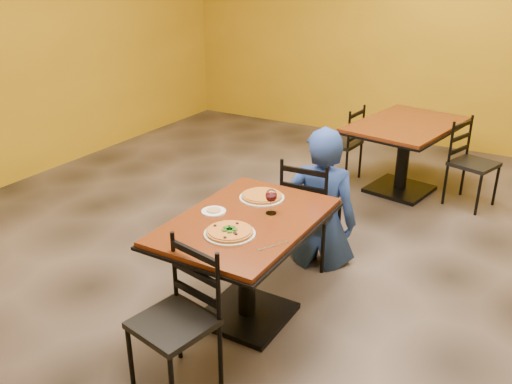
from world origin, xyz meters
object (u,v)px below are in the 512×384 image
Objects in this scene: table_main at (246,245)px; pizza_main at (230,231)px; chair_main_near at (173,324)px; table_second at (405,141)px; wine_glass at (271,201)px; chair_second_right at (474,164)px; chair_main_far at (311,208)px; chair_second_left at (341,143)px; pizza_far at (262,195)px; side_plate at (214,211)px; plate_far at (262,198)px; diner at (322,196)px; plate_main at (230,234)px.

pizza_main is at bearing -83.32° from table_main.
table_second is at bearing 96.82° from chair_main_near.
chair_second_right is at bearing 71.74° from wine_glass.
chair_main_far reaches higher than chair_second_left.
pizza_far is 1.75× the size of side_plate.
chair_second_left is at bearing 180.00° from table_second.
chair_main_near is at bearing -86.17° from plate_far.
wine_glass is at bearing -46.13° from pizza_far.
pizza_far is (-0.18, -0.63, 0.21)m from diner.
side_plate is (-0.26, 0.21, 0.00)m from plate_main.
chair_main_far is 0.72m from pizza_far.
plate_main is (0.03, 0.53, 0.32)m from chair_main_near.
pizza_main is at bearing 14.46° from chair_second_left.
chair_second_left is at bearing 99.07° from pizza_main.
chair_main_near is at bearing -177.16° from chair_second_right.
diner is at bearing 86.19° from pizza_main.
pizza_main is (0.47, -2.96, 0.35)m from chair_second_left.
plate_main is 0.57m from plate_far.
chair_main_far is 0.91m from wine_glass.
table_second is 1.77m from diner.
table_main is at bearing -123.66° from wine_glass.
chair_main_far is at bearing 20.10° from chair_second_left.
chair_main_far is at bearing -97.55° from table_second.
diner is at bearing 22.76° from chair_second_left.
wine_glass is at bearing -93.40° from table_second.
chair_second_left reaches higher than table_main.
chair_main_far is at bearing 90.44° from pizza_main.
plate_main reaches higher than table_second.
chair_second_left is 2.67m from wine_glass.
chair_main_far is 1.24m from pizza_main.
diner is 3.64× the size of plate_main.
chair_main_near is 3.09× the size of pizza_far.
plate_main is (0.47, -2.96, 0.34)m from chair_second_left.
chair_main_far reaches higher than pizza_main.
diner is (-0.84, -1.76, 0.14)m from chair_second_right.
chair_second_left is 3.01m from plate_main.
plate_main is 1.09× the size of pizza_main.
chair_main_far reaches higher than side_plate.
chair_second_right reaches higher than plate_far.
plate_far reaches higher than table_main.
diner is 7.06× the size of side_plate.
chair_main_near is (-0.25, -3.49, -0.13)m from table_second.
side_plate is (-0.26, 0.21, -0.02)m from pizza_main.
plate_far is (-0.33, -2.40, 0.19)m from table_second.
plate_main is at bearing -38.87° from side_plate.
chair_second_right is (0.70, 0.00, -0.13)m from table_second.
wine_glass is at bearing 79.48° from plate_main.
side_plate is (-0.34, -0.98, 0.19)m from diner.
pizza_main is at bearing -79.84° from pizza_far.
chair_second_right is at bearing 72.71° from plate_main.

